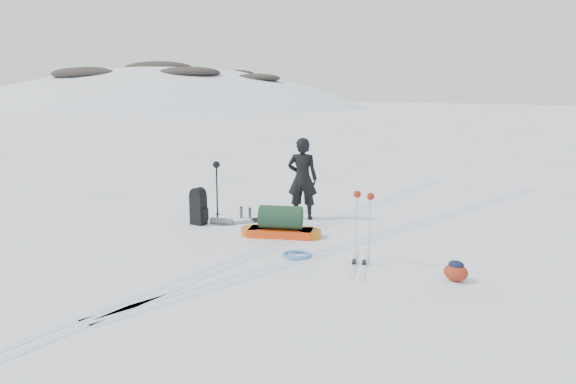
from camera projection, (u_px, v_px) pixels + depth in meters
name	position (u px, v px, depth m)	size (l,w,h in m)	color
ground	(288.00, 240.00, 11.46)	(200.00, 200.00, 0.00)	white
ski_tracks	(336.00, 236.00, 11.77)	(3.38, 17.97, 0.01)	silver
skier	(302.00, 179.00, 13.13)	(0.70, 0.46, 1.93)	black
pulk_sled	(281.00, 225.00, 11.69)	(1.73, 1.21, 0.65)	#F23E0E
expedition_rucksack	(201.00, 207.00, 12.69)	(0.85, 0.61, 0.85)	black
ski_poles_black	(217.00, 172.00, 13.13)	(0.17, 0.17, 1.38)	black
ski_poles_silver	(364.00, 204.00, 9.69)	(0.41, 0.16, 1.30)	silver
touring_skis_grey	(257.00, 221.00, 13.03)	(1.18, 1.64, 0.07)	gray
touring_skis_white	(359.00, 263.00, 9.88)	(1.03, 1.69, 0.06)	silver
rope_coil	(298.00, 255.00, 10.33)	(0.70, 0.70, 0.07)	#4E89BE
small_daypack	(456.00, 271.00, 9.00)	(0.49, 0.44, 0.34)	maroon
thermos_pair	(245.00, 213.00, 13.34)	(0.28, 0.19, 0.28)	slate
stuff_sack	(281.00, 228.00, 12.03)	(0.38, 0.32, 0.20)	black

